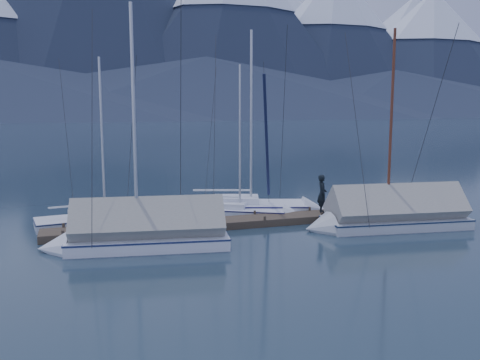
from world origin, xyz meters
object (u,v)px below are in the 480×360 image
object	(u,v)px
sailboat_open_mid	(248,213)
sailboat_open_left	(115,219)
sailboat_covered_near	(384,218)
person	(322,194)
sailboat_open_right	(261,208)
sailboat_covered_far	(134,236)

from	to	relation	value
sailboat_open_mid	sailboat_open_left	bearing A→B (deg)	175.51
sailboat_covered_near	person	bearing A→B (deg)	124.60
sailboat_open_mid	sailboat_open_right	world-z (taller)	sailboat_open_right
sailboat_open_right	sailboat_covered_far	xyz separation A→B (m)	(-7.34, -5.11, 0.33)
sailboat_covered_near	sailboat_open_right	bearing A→B (deg)	128.45
person	sailboat_open_right	bearing A→B (deg)	60.19
sailboat_open_left	sailboat_open_right	bearing A→B (deg)	1.29
sailboat_open_mid	person	distance (m)	3.95
sailboat_open_left	sailboat_covered_near	world-z (taller)	sailboat_covered_near
sailboat_open_mid	person	world-z (taller)	sailboat_open_mid
sailboat_covered_near	person	size ratio (longest dim) A/B	5.29
person	sailboat_covered_far	bearing A→B (deg)	122.86
sailboat_covered_far	sailboat_covered_near	bearing A→B (deg)	-0.71
sailboat_open_right	person	xyz separation A→B (m)	(2.32, -2.57, 1.11)
sailboat_open_left	sailboat_open_right	xyz separation A→B (m)	(7.73, 0.17, 0.03)
sailboat_covered_near	person	xyz separation A→B (m)	(-1.85, 2.69, 0.79)
sailboat_covered_far	person	world-z (taller)	sailboat_covered_far
sailboat_open_left	sailboat_covered_far	world-z (taller)	sailboat_covered_far
sailboat_open_mid	sailboat_covered_near	bearing A→B (deg)	-41.50
sailboat_open_right	sailboat_covered_near	bearing A→B (deg)	-51.55
sailboat_open_left	person	bearing A→B (deg)	-13.40
sailboat_open_mid	person	size ratio (longest dim) A/B	4.46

